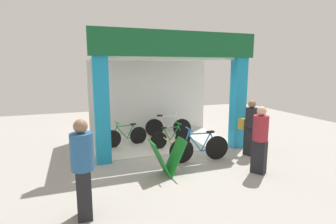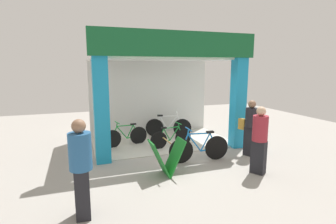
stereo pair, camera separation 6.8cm
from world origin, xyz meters
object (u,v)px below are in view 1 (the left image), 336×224
object	(u,v)px
bicycle_inside_2	(171,138)
pedestrian_2	(83,167)
pedestrian_0	(260,139)
bicycle_parked_0	(200,148)
sandwich_board_sign	(167,158)
bicycle_inside_1	(126,136)
pedestrian_1	(250,127)
bicycle_inside_0	(168,127)

from	to	relation	value
bicycle_inside_2	pedestrian_2	size ratio (longest dim) A/B	0.83
pedestrian_0	pedestrian_2	xyz separation A→B (m)	(-4.07, -0.59, 0.05)
bicycle_parked_0	sandwich_board_sign	size ratio (longest dim) A/B	1.95
bicycle_inside_1	sandwich_board_sign	xyz separation A→B (m)	(0.50, -2.64, 0.11)
bicycle_inside_1	sandwich_board_sign	size ratio (longest dim) A/B	1.69
pedestrian_2	bicycle_inside_1	bearing A→B (deg)	69.56
bicycle_parked_0	pedestrian_1	world-z (taller)	pedestrian_1
bicycle_inside_0	bicycle_parked_0	xyz separation A→B (m)	(-0.06, -2.72, 0.00)
bicycle_inside_2	pedestrian_1	distance (m)	2.45
bicycle_inside_1	bicycle_parked_0	xyz separation A→B (m)	(1.64, -2.07, 0.05)
bicycle_inside_2	pedestrian_0	xyz separation A→B (m)	(1.30, -2.62, 0.54)
bicycle_parked_0	bicycle_inside_0	bearing A→B (deg)	88.75
bicycle_inside_2	pedestrian_2	world-z (taller)	pedestrian_2
sandwich_board_sign	pedestrian_2	world-z (taller)	pedestrian_2
bicycle_parked_0	pedestrian_0	size ratio (longest dim) A/B	1.04
bicycle_parked_0	sandwich_board_sign	distance (m)	1.28
pedestrian_0	pedestrian_2	bearing A→B (deg)	-171.80
bicycle_inside_2	pedestrian_1	world-z (taller)	pedestrian_1
pedestrian_1	pedestrian_0	bearing A→B (deg)	-117.35
pedestrian_0	pedestrian_1	distance (m)	1.32
bicycle_parked_0	sandwich_board_sign	world-z (taller)	bicycle_parked_0
bicycle_inside_0	pedestrian_0	size ratio (longest dim) A/B	0.98
pedestrian_1	bicycle_parked_0	bearing A→B (deg)	179.08
bicycle_inside_2	pedestrian_1	xyz separation A→B (m)	(1.91, -1.45, 0.53)
bicycle_inside_0	sandwich_board_sign	bearing A→B (deg)	-109.97
sandwich_board_sign	pedestrian_2	bearing A→B (deg)	-148.00
bicycle_inside_0	bicycle_inside_1	xyz separation A→B (m)	(-1.70, -0.66, -0.04)
pedestrian_0	pedestrian_2	size ratio (longest dim) A/B	0.95
pedestrian_1	pedestrian_2	bearing A→B (deg)	-159.39
pedestrian_0	bicycle_inside_2	bearing A→B (deg)	116.37
bicycle_inside_2	sandwich_board_sign	bearing A→B (deg)	-112.63
bicycle_inside_0	sandwich_board_sign	size ratio (longest dim) A/B	1.83
bicycle_inside_0	bicycle_parked_0	size ratio (longest dim) A/B	0.94
pedestrian_0	pedestrian_1	bearing A→B (deg)	62.65
pedestrian_0	bicycle_inside_0	bearing A→B (deg)	103.44
bicycle_inside_0	pedestrian_0	world-z (taller)	pedestrian_0
pedestrian_1	bicycle_inside_1	bearing A→B (deg)	147.16
bicycle_inside_2	sandwich_board_sign	xyz separation A→B (m)	(-0.83, -2.00, 0.12)
bicycle_inside_1	pedestrian_0	xyz separation A→B (m)	(2.63, -3.26, 0.52)
bicycle_inside_2	bicycle_inside_0	bearing A→B (deg)	74.33
bicycle_parked_0	sandwich_board_sign	bearing A→B (deg)	-153.18
pedestrian_0	pedestrian_1	world-z (taller)	pedestrian_0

